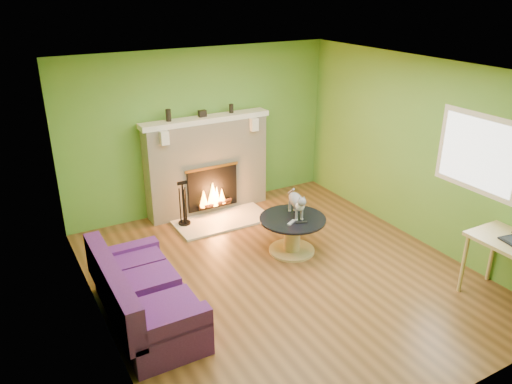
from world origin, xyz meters
The scene contains 20 objects.
floor centered at (0.00, 0.00, 0.00)m, with size 5.00×5.00×0.00m, color brown.
ceiling centered at (0.00, 0.00, 2.60)m, with size 5.00×5.00×0.00m, color white.
wall_back centered at (0.00, 2.50, 1.30)m, with size 5.00×5.00×0.00m, color #54892D.
wall_front centered at (0.00, -2.50, 1.30)m, with size 5.00×5.00×0.00m, color #54892D.
wall_left centered at (-2.25, 0.00, 1.30)m, with size 5.00×5.00×0.00m, color #54892D.
wall_right centered at (2.25, 0.00, 1.30)m, with size 5.00×5.00×0.00m, color #54892D.
window_frame centered at (2.24, -0.90, 1.55)m, with size 1.20×1.20×0.00m, color silver.
window_pane centered at (2.23, -0.90, 1.55)m, with size 1.06×1.06×0.00m, color white.
fireplace centered at (0.00, 2.32, 0.77)m, with size 2.10×0.46×1.58m.
hearth centered at (0.00, 1.80, 0.01)m, with size 1.50×0.75×0.03m, color beige.
mantel centered at (0.00, 2.30, 1.54)m, with size 2.10×0.28×0.08m, color silver.
sofa centered at (-1.86, -0.04, 0.31)m, with size 0.85×1.76×0.79m.
coffee_table centered at (0.43, 0.46, 0.30)m, with size 0.92×0.92×0.52m.
cat centered at (0.51, 0.51, 0.71)m, with size 0.22×0.61×0.38m, color #5C5C60, non-canonical shape.
remote_silver centered at (0.33, 0.34, 0.53)m, with size 0.17×0.04×0.02m, color gray.
remote_black centered at (0.45, 0.28, 0.53)m, with size 0.16×0.04×0.02m, color black.
fire_tools centered at (-0.58, 1.95, 0.39)m, with size 0.19×0.19×0.71m, color black, non-canonical shape.
mantel_vase_left centered at (-0.59, 2.33, 1.67)m, with size 0.08×0.08×0.18m, color black.
mantel_vase_right centered at (0.46, 2.33, 1.65)m, with size 0.07×0.07×0.14m, color black.
mantel_box centered at (-0.04, 2.33, 1.63)m, with size 0.12×0.08×0.10m, color black.
Camera 1 is at (-3.02, -4.65, 3.51)m, focal length 35.00 mm.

